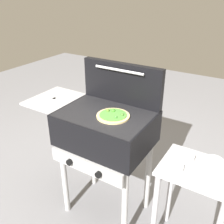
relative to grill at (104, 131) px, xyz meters
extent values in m
plane|color=gray|center=(0.01, 0.00, -0.76)|extent=(8.00, 8.00, 0.00)
cube|color=black|center=(0.01, 0.00, 0.02)|extent=(0.64, 0.48, 0.24)
cube|color=black|center=(0.01, 0.00, 0.14)|extent=(0.61, 0.46, 0.01)
cube|color=#ABABAB|center=(-0.47, 0.00, 0.13)|extent=(0.32, 0.41, 0.02)
cube|color=#ABABAB|center=(-0.47, 0.00, 0.02)|extent=(0.02, 0.02, 0.24)
cube|color=#ABABAB|center=(0.01, -0.25, -0.15)|extent=(0.58, 0.02, 0.10)
cylinder|color=black|center=(-0.11, -0.27, -0.15)|extent=(0.04, 0.02, 0.04)
cylinder|color=black|center=(0.13, -0.27, -0.15)|extent=(0.04, 0.02, 0.04)
cylinder|color=#ABABAB|center=(-0.26, -0.19, -0.43)|extent=(0.04, 0.04, 0.66)
cylinder|color=#ABABAB|center=(0.28, -0.19, -0.43)|extent=(0.04, 0.04, 0.66)
cylinder|color=#ABABAB|center=(-0.26, 0.19, -0.43)|extent=(0.04, 0.04, 0.66)
cylinder|color=#ABABAB|center=(0.28, 0.19, -0.43)|extent=(0.04, 0.04, 0.66)
cube|color=black|center=(0.01, 0.22, 0.29)|extent=(0.63, 0.06, 0.30)
cylinder|color=#B7B7BC|center=(0.01, 0.17, 0.40)|extent=(0.38, 0.02, 0.02)
cylinder|color=#E0C17F|center=(0.09, -0.02, 0.15)|extent=(0.22, 0.22, 0.01)
cylinder|color=#4C8C38|center=(0.09, -0.02, 0.16)|extent=(0.18, 0.18, 0.01)
sphere|color=#48933A|center=(0.13, -0.05, 0.17)|extent=(0.02, 0.02, 0.02)
sphere|color=green|center=(0.06, 0.02, 0.17)|extent=(0.03, 0.03, 0.03)
sphere|color=#577F2A|center=(0.03, 0.00, 0.17)|extent=(0.02, 0.02, 0.02)
sphere|color=#4B7F31|center=(0.14, 0.00, 0.17)|extent=(0.02, 0.02, 0.02)
cube|color=#B2B2B7|center=(0.67, 0.00, -0.07)|extent=(0.44, 0.36, 0.02)
cylinder|color=#B2B2B7|center=(0.48, -0.15, -0.42)|extent=(0.04, 0.04, 0.68)
cylinder|color=#B2B2B7|center=(0.48, 0.15, -0.42)|extent=(0.04, 0.04, 0.68)
cylinder|color=#B2B2B7|center=(0.86, 0.15, -0.42)|extent=(0.04, 0.04, 0.68)
cylinder|color=silver|center=(0.74, 0.08, -0.03)|extent=(0.11, 0.11, 0.04)
cylinder|color=#4C7533|center=(0.74, 0.08, -0.04)|extent=(0.09, 0.09, 0.02)
cylinder|color=silver|center=(0.58, 0.05, -0.03)|extent=(0.12, 0.12, 0.04)
cylinder|color=beige|center=(0.58, 0.05, -0.04)|extent=(0.10, 0.10, 0.02)
cylinder|color=silver|center=(0.55, -0.09, -0.03)|extent=(0.11, 0.11, 0.04)
cylinder|color=#4C7533|center=(0.55, -0.09, -0.04)|extent=(0.09, 0.09, 0.02)
camera|label=1|loc=(0.87, -1.29, 0.93)|focal=40.60mm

